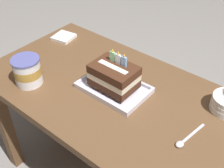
{
  "coord_description": "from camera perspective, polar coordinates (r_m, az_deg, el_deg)",
  "views": [
    {
      "loc": [
        0.63,
        -0.75,
        1.52
      ],
      "look_at": [
        0.01,
        0.0,
        0.73
      ],
      "focal_mm": 46.38,
      "sensor_mm": 36.0,
      "label": 1
    }
  ],
  "objects": [
    {
      "name": "birthday_cake",
      "position": [
        1.23,
        0.41,
        1.62
      ],
      "size": [
        0.19,
        0.14,
        0.16
      ],
      "color": "#462617",
      "rests_on": "foil_tray"
    },
    {
      "name": "serving_spoon_near_tray",
      "position": [
        1.09,
        13.82,
        -10.96
      ],
      "size": [
        0.04,
        0.16,
        0.01
      ],
      "color": "silver",
      "rests_on": "dining_table"
    },
    {
      "name": "dining_table",
      "position": [
        1.35,
        -0.36,
        -4.45
      ],
      "size": [
        1.18,
        0.67,
        0.7
      ],
      "color": "brown",
      "rests_on": "ground_plane"
    },
    {
      "name": "ice_cream_tub",
      "position": [
        1.33,
        -16.34,
        2.48
      ],
      "size": [
        0.12,
        0.12,
        0.13
      ],
      "color": "white",
      "rests_on": "dining_table"
    },
    {
      "name": "napkin_pile",
      "position": [
        1.66,
        -9.49,
        9.11
      ],
      "size": [
        0.12,
        0.12,
        0.02
      ],
      "color": "white",
      "rests_on": "dining_table"
    },
    {
      "name": "foil_tray",
      "position": [
        1.27,
        0.38,
        -0.85
      ],
      "size": [
        0.3,
        0.2,
        0.02
      ],
      "color": "silver",
      "rests_on": "dining_table"
    }
  ]
}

